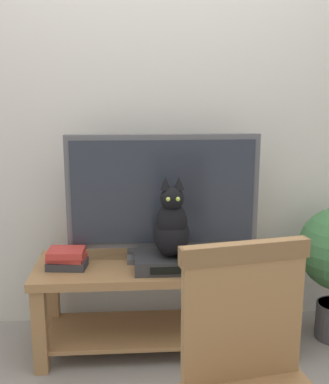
% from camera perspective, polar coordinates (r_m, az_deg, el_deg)
% --- Properties ---
extents(back_wall, '(7.00, 0.12, 2.80)m').
position_cam_1_polar(back_wall, '(2.82, -1.11, 12.19)').
color(back_wall, beige).
rests_on(back_wall, ground).
extents(tv_stand, '(1.37, 0.50, 0.49)m').
position_cam_1_polar(tv_stand, '(2.64, -0.08, -11.61)').
color(tv_stand, olive).
rests_on(tv_stand, ground).
extents(tv, '(1.02, 0.20, 0.68)m').
position_cam_1_polar(tv, '(2.54, -0.18, -0.44)').
color(tv, '#4C4C51').
rests_on(tv, tv_stand).
extents(media_box, '(0.38, 0.25, 0.07)m').
position_cam_1_polar(media_box, '(2.49, 0.81, -8.33)').
color(media_box, '#2D2D30').
rests_on(media_box, tv_stand).
extents(cat, '(0.19, 0.29, 0.42)m').
position_cam_1_polar(cat, '(2.41, 0.88, -4.16)').
color(cat, black).
rests_on(cat, media_box).
extents(wooden_chair, '(0.50, 0.50, 0.95)m').
position_cam_1_polar(wooden_chair, '(1.58, 10.85, -21.04)').
color(wooden_chair, olive).
rests_on(wooden_chair, ground).
extents(book_stack, '(0.21, 0.17, 0.10)m').
position_cam_1_polar(book_stack, '(2.54, -11.63, -7.80)').
color(book_stack, '#2D2D33').
rests_on(book_stack, tv_stand).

